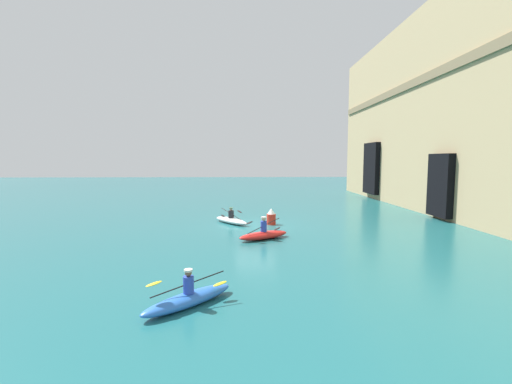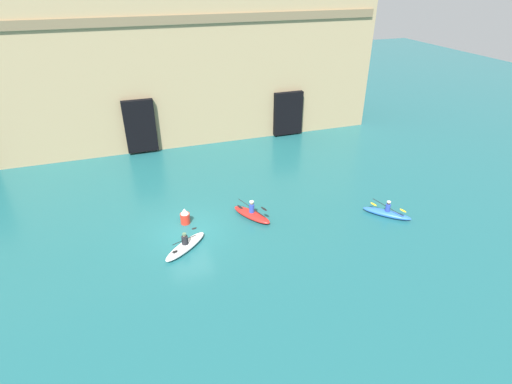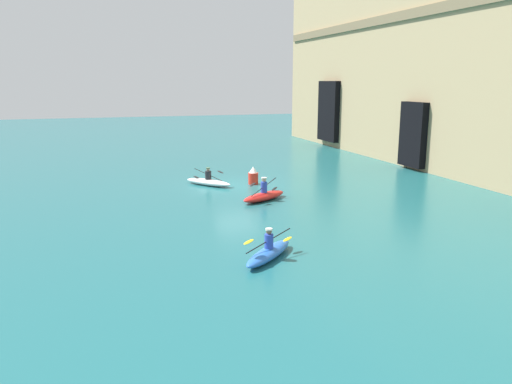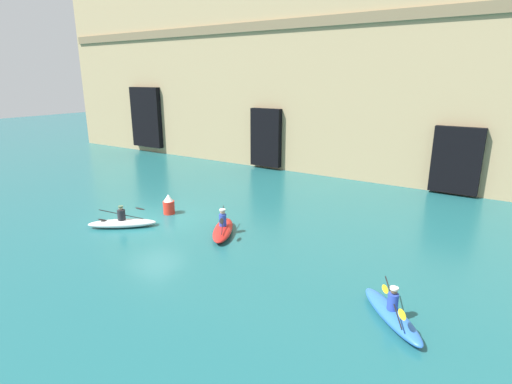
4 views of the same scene
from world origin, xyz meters
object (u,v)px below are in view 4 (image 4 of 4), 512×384
Objects in this scene: kayak_white at (122,223)px; kayak_blue at (392,313)px; marker_buoy at (169,205)px; kayak_red at (223,229)px.

kayak_white is 1.12× the size of kayak_blue.
kayak_blue reaches higher than marker_buoy.
marker_buoy is (0.45, 2.59, 0.26)m from kayak_white.
kayak_white is at bearing 42.34° from kayak_blue.
kayak_blue is at bearing -15.01° from marker_buoy.
kayak_red is 4.12m from marker_buoy.
marker_buoy is at bearing 30.39° from kayak_blue.
kayak_red reaches higher than kayak_white.
kayak_blue is at bearing 137.45° from kayak_white.
kayak_white reaches higher than marker_buoy.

